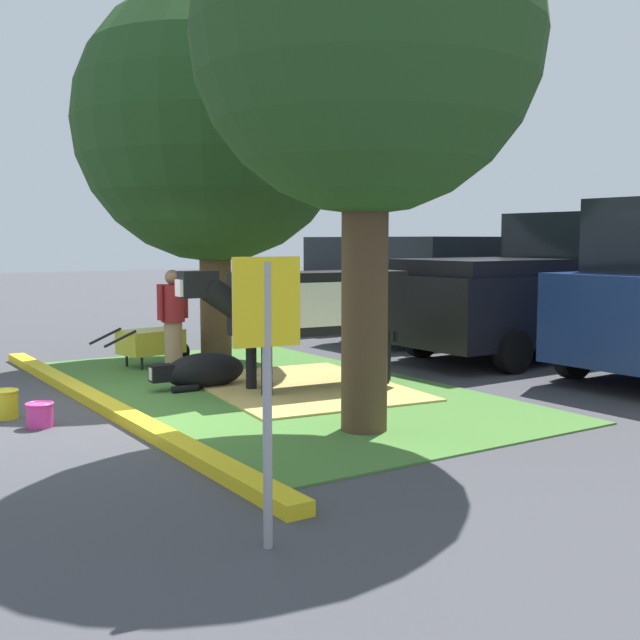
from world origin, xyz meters
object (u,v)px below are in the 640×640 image
at_px(shade_tree_left, 213,124).
at_px(bucket_pink, 40,414).
at_px(shade_tree_right, 366,40).
at_px(bucket_yellow, 4,404).
at_px(sedan_red, 446,290).
at_px(parking_sign, 267,344).
at_px(calf_lying, 203,371).
at_px(pickup_truck_black, 543,290).
at_px(wheelbarrow, 152,342).
at_px(cow_holstein, 312,304).
at_px(person_visitor_near, 382,321).
at_px(person_handler, 173,319).
at_px(sedan_silver, 363,283).

height_order(shade_tree_left, bucket_pink, shade_tree_left).
relative_size(shade_tree_right, bucket_yellow, 17.84).
bearing_deg(sedan_red, parking_sign, -48.06).
relative_size(calf_lying, pickup_truck_black, 0.24).
relative_size(parking_sign, bucket_yellow, 5.84).
xyz_separation_m(calf_lying, wheelbarrow, (-2.07, 0.12, 0.15)).
bearing_deg(cow_holstein, person_visitor_near, 89.81).
relative_size(wheelbarrow, pickup_truck_black, 0.30).
xyz_separation_m(person_handler, person_visitor_near, (2.04, 2.23, 0.03)).
relative_size(parking_sign, sedan_red, 0.42).
distance_m(shade_tree_left, pickup_truck_black, 6.12).
distance_m(parking_sign, sedan_silver, 13.12).
height_order(shade_tree_right, bucket_yellow, shade_tree_right).
height_order(parking_sign, sedan_silver, sedan_silver).
distance_m(shade_tree_right, cow_holstein, 3.64).
relative_size(shade_tree_left, sedan_silver, 1.34).
xyz_separation_m(cow_holstein, pickup_truck_black, (-0.49, 4.98, -0.02)).
relative_size(shade_tree_right, person_visitor_near, 3.59).
xyz_separation_m(parking_sign, bucket_yellow, (-4.80, -0.62, -1.15)).
xyz_separation_m(person_handler, pickup_truck_black, (1.55, 6.06, 0.30)).
distance_m(shade_tree_right, person_visitor_near, 4.24).
relative_size(person_handler, parking_sign, 0.82).
xyz_separation_m(wheelbarrow, bucket_yellow, (2.46, -2.68, -0.22)).
distance_m(wheelbarrow, sedan_silver, 6.88).
bearing_deg(sedan_red, person_handler, -81.13).
xyz_separation_m(person_handler, sedan_red, (-0.96, 6.13, 0.17)).
relative_size(shade_tree_left, cow_holstein, 1.90).
distance_m(parking_sign, sedan_red, 11.00).
relative_size(wheelbarrow, parking_sign, 0.87).
relative_size(bucket_yellow, bucket_pink, 1.08).
xyz_separation_m(shade_tree_right, parking_sign, (2.14, -2.34, -2.60)).
distance_m(person_handler, sedan_silver, 7.28).
height_order(shade_tree_right, sedan_silver, shade_tree_right).
bearing_deg(bucket_pink, calf_lying, 113.48).
relative_size(bucket_pink, pickup_truck_black, 0.05).
relative_size(cow_holstein, parking_sign, 1.69).
height_order(calf_lying, pickup_truck_black, pickup_truck_black).
bearing_deg(shade_tree_right, sedan_red, 131.75).
distance_m(cow_holstein, person_handler, 2.33).
relative_size(calf_lying, sedan_red, 0.29).
bearing_deg(person_handler, shade_tree_right, 3.93).
xyz_separation_m(person_visitor_near, bucket_pink, (0.18, -4.67, -0.71)).
xyz_separation_m(cow_holstein, sedan_red, (-3.00, 5.06, -0.15)).
height_order(cow_holstein, person_visitor_near, cow_holstein).
bearing_deg(cow_holstein, sedan_red, 120.65).
bearing_deg(shade_tree_left, sedan_red, 90.78).
height_order(shade_tree_left, cow_holstein, shade_tree_left).
bearing_deg(bucket_yellow, calf_lying, 98.52).
relative_size(shade_tree_left, sedan_red, 1.34).
relative_size(shade_tree_left, bucket_yellow, 18.74).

